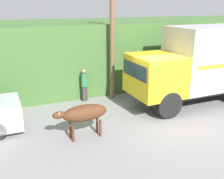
{
  "coord_description": "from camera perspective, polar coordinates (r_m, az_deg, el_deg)",
  "views": [
    {
      "loc": [
        -5.64,
        -8.1,
        4.43
      ],
      "look_at": [
        -1.91,
        0.46,
        1.41
      ],
      "focal_mm": 42.0,
      "sensor_mm": 36.0,
      "label": 1
    }
  ],
  "objects": [
    {
      "name": "brown_cow",
      "position": [
        9.04,
        -6.16,
        -5.22
      ],
      "size": [
        1.91,
        0.58,
        1.2
      ],
      "rotation": [
        0.0,
        0.0,
        -0.05
      ],
      "color": "#512D19",
      "rests_on": "ground_plane"
    },
    {
      "name": "hillside_embankment",
      "position": [
        16.18,
        -2.84,
        8.46
      ],
      "size": [
        32.0,
        6.44,
        3.55
      ],
      "color": "#426B33",
      "rests_on": "ground_plane"
    },
    {
      "name": "ground_plane",
      "position": [
        10.82,
        10.39,
        -6.57
      ],
      "size": [
        60.0,
        60.0,
        0.0
      ],
      "primitive_type": "plane",
      "color": "gray"
    },
    {
      "name": "building_backdrop",
      "position": [
        13.6,
        -17.73,
        5.32
      ],
      "size": [
        6.42,
        2.7,
        3.29
      ],
      "color": "#C6B793",
      "rests_on": "ground_plane"
    },
    {
      "name": "pedestrian_on_hill",
      "position": [
        12.51,
        -6.06,
        1.29
      ],
      "size": [
        0.31,
        0.31,
        1.58
      ],
      "rotation": [
        0.0,
        0.0,
        3.17
      ],
      "color": "#38332D",
      "rests_on": "ground_plane"
    },
    {
      "name": "cargo_truck",
      "position": [
        12.77,
        19.32,
        5.55
      ],
      "size": [
        6.62,
        2.29,
        3.54
      ],
      "rotation": [
        0.0,
        0.0,
        0.03
      ],
      "color": "#2D2D2D",
      "rests_on": "ground_plane"
    },
    {
      "name": "utility_pole",
      "position": [
        12.47,
        0.05,
        11.08
      ],
      "size": [
        0.9,
        0.24,
        5.67
      ],
      "color": "brown",
      "rests_on": "ground_plane"
    }
  ]
}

